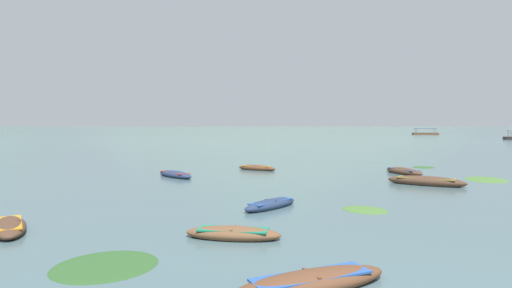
% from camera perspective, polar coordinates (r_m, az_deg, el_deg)
% --- Properties ---
extents(ground_plane, '(6000.00, 6000.00, 0.00)m').
position_cam_1_polar(ground_plane, '(1506.56, 1.24, 2.51)').
color(ground_plane, '#476066').
extents(mountain_2, '(678.71, 678.71, 208.12)m').
position_cam_1_polar(mountain_2, '(1799.12, -15.62, 5.75)').
color(mountain_2, slate).
rests_on(mountain_2, ground).
extents(mountain_3, '(2092.79, 2092.79, 512.57)m').
position_cam_1_polar(mountain_3, '(2137.97, 1.28, 9.44)').
color(mountain_3, '#56665B').
rests_on(mountain_3, ground).
extents(mountain_4, '(1222.78, 1222.78, 328.22)m').
position_cam_1_polar(mountain_4, '(2109.62, 16.89, 6.90)').
color(mountain_4, '#4C5B56').
rests_on(mountain_4, ground).
extents(rowboat_0, '(3.96, 2.59, 0.51)m').
position_cam_1_polar(rowboat_0, '(9.77, 7.67, -18.39)').
color(rowboat_0, brown).
rests_on(rowboat_0, ground).
extents(rowboat_1, '(3.25, 1.46, 0.47)m').
position_cam_1_polar(rowboat_1, '(13.69, -3.19, -12.24)').
color(rowboat_1, brown).
rests_on(rowboat_1, ground).
extents(rowboat_2, '(4.57, 3.34, 0.69)m').
position_cam_1_polar(rowboat_2, '(27.35, 22.43, -4.80)').
color(rowboat_2, '#4C3323').
rests_on(rowboat_2, ground).
extents(rowboat_6, '(2.43, 3.99, 0.58)m').
position_cam_1_polar(rowboat_6, '(32.91, 19.73, -3.58)').
color(rowboat_6, '#4C3323').
rests_on(rowboat_6, ground).
extents(rowboat_7, '(3.41, 2.48, 0.52)m').
position_cam_1_polar(rowboat_7, '(33.59, 0.12, -3.33)').
color(rowboat_7, brown).
rests_on(rowboat_7, ground).
extents(rowboat_8, '(3.47, 3.73, 0.52)m').
position_cam_1_polar(rowboat_8, '(29.77, -11.10, -4.15)').
color(rowboat_8, navy).
rests_on(rowboat_8, ground).
extents(rowboat_9, '(2.80, 3.09, 0.49)m').
position_cam_1_polar(rowboat_9, '(18.43, 2.03, -8.34)').
color(rowboat_9, navy).
rests_on(rowboat_9, ground).
extents(rowboat_10, '(2.61, 3.32, 0.48)m').
position_cam_1_polar(rowboat_10, '(16.82, -30.93, -9.79)').
color(rowboat_10, '#4C3323').
rests_on(rowboat_10, ground).
extents(ferry_1, '(9.32, 3.32, 2.54)m').
position_cam_1_polar(ferry_1, '(168.16, 22.33, 1.36)').
color(ferry_1, brown).
rests_on(ferry_1, ground).
extents(weed_patch_0, '(2.61, 2.61, 0.14)m').
position_cam_1_polar(weed_patch_0, '(18.60, 14.82, -8.80)').
color(weed_patch_0, '#477033').
rests_on(weed_patch_0, ground).
extents(weed_patch_1, '(3.68, 4.17, 0.14)m').
position_cam_1_polar(weed_patch_1, '(31.66, 29.17, -4.33)').
color(weed_patch_1, '#477033').
rests_on(weed_patch_1, ground).
extents(weed_patch_3, '(3.70, 3.67, 0.14)m').
position_cam_1_polar(weed_patch_3, '(11.85, -20.08, -15.53)').
color(weed_patch_3, '#2D5628').
rests_on(weed_patch_3, ground).
extents(weed_patch_4, '(2.62, 2.66, 0.14)m').
position_cam_1_polar(weed_patch_4, '(38.47, 22.12, -3.01)').
color(weed_patch_4, '#2D5628').
rests_on(weed_patch_4, ground).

